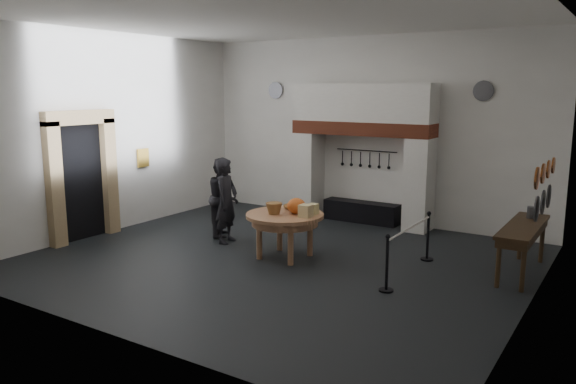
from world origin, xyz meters
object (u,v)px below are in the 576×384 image
Objects in this scene: iron_range at (361,212)px; barrier_post_far at (428,237)px; visitor_near at (226,201)px; side_table at (524,226)px; barrier_post_near at (387,265)px; visitor_far at (224,197)px; work_table at (285,215)px.

barrier_post_far is (2.43, -2.20, 0.20)m from iron_range.
visitor_near is at bearing -116.39° from iron_range.
side_table is 2.44× the size of barrier_post_near.
side_table and barrier_post_far have the same top height.
work_table is at bearing -140.35° from visitor_far.
visitor_near is 4.18m from barrier_post_near.
visitor_far is at bearing 34.95° from visitor_near.
visitor_near is at bearing -167.61° from visitor_far.
visitor_near is 1.02× the size of visitor_far.
iron_range is at bearing 120.02° from barrier_post_near.
visitor_far is at bearing -125.18° from iron_range.
side_table is at bearing 19.05° from work_table.
visitor_far is 6.17m from side_table.
visitor_near reaches higher than visitor_far.
iron_range is 3.57m from work_table.
visitor_far is at bearing 163.31° from barrier_post_near.
side_table is (5.72, 1.16, -0.03)m from visitor_near.
work_table is 4.32m from side_table.
iron_range is 4.85m from barrier_post_near.
barrier_post_near and barrier_post_far have the same top height.
visitor_near is (-1.64, 0.25, 0.06)m from work_table.
barrier_post_near is at bearing -113.03° from visitor_near.
side_table is at bearing -88.63° from visitor_near.
visitor_far reaches higher than work_table.
work_table is 2.77m from barrier_post_far.
visitor_far is 0.80× the size of side_table.
barrier_post_far reaches higher than iron_range.
barrier_post_near is (2.41, -0.68, -0.39)m from work_table.
iron_range is at bearing 90.34° from work_table.
iron_range is 2.11× the size of barrier_post_far.
iron_range is at bearing 137.81° from barrier_post_far.
barrier_post_near is (4.05, -0.93, -0.45)m from visitor_near.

